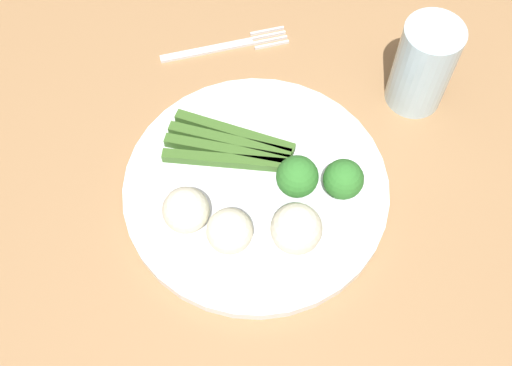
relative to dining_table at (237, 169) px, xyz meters
name	(u,v)px	position (x,y,z in m)	size (l,w,h in m)	color
ground_plane	(245,314)	(0.00, 0.00, -0.66)	(6.00, 6.00, 0.02)	gray
dining_table	(237,169)	(0.00, 0.00, 0.00)	(1.48, 1.03, 0.73)	#9E754C
plate	(256,188)	(0.08, 0.02, 0.09)	(0.29, 0.29, 0.01)	white
asparagus_bundle	(229,146)	(0.03, -0.01, 0.11)	(0.08, 0.15, 0.01)	#3D6626
broccoli_left	(297,177)	(0.09, 0.07, 0.13)	(0.05, 0.05, 0.06)	#609E3D
broccoli_back	(343,180)	(0.09, 0.11, 0.13)	(0.04, 0.04, 0.05)	#609E3D
cauliflower_near_center	(296,229)	(0.15, 0.06, 0.13)	(0.05, 0.05, 0.05)	silver
cauliflower_front	(230,231)	(0.14, -0.01, 0.13)	(0.05, 0.05, 0.05)	silver
cauliflower_near_fork	(186,210)	(0.12, -0.05, 0.13)	(0.05, 0.05, 0.05)	silver
fork	(226,46)	(-0.13, -0.01, 0.09)	(0.05, 0.17, 0.00)	silver
water_glass	(423,66)	(-0.04, 0.22, 0.15)	(0.07, 0.07, 0.12)	silver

